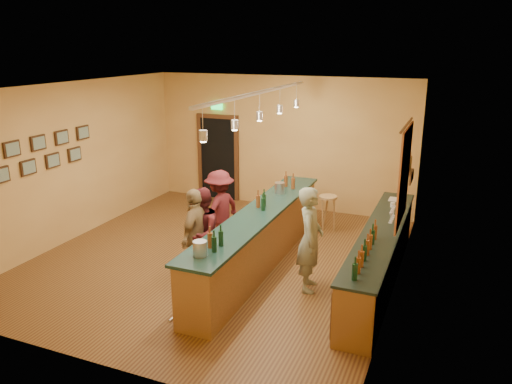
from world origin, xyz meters
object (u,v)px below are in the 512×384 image
at_px(customer_c, 220,209).
at_px(back_counter, 380,255).
at_px(customer_a, 202,234).
at_px(bartender, 310,239).
at_px(bar_stool, 328,202).
at_px(tasting_bar, 259,235).
at_px(customer_b, 196,235).

bearing_deg(customer_c, back_counter, 98.86).
xyz_separation_m(back_counter, customer_a, (-2.87, -0.97, 0.32)).
bearing_deg(bartender, back_counter, -69.24).
distance_m(customer_c, bar_stool, 2.42).
distance_m(tasting_bar, customer_b, 1.21).
xyz_separation_m(tasting_bar, customer_c, (-1.06, 0.55, 0.18)).
xyz_separation_m(customer_b, customer_c, (-0.27, 1.43, -0.03)).
bearing_deg(back_counter, customer_a, -161.42).
bearing_deg(bartender, customer_b, 88.84).
height_order(bartender, customer_c, bartender).
relative_size(tasting_bar, customer_c, 3.25).
distance_m(back_counter, customer_b, 3.12).
distance_m(bartender, bar_stool, 2.74).
distance_m(bartender, customer_a, 1.86).
relative_size(back_counter, customer_a, 2.84).
relative_size(customer_a, customer_c, 1.02).
bearing_deg(tasting_bar, bartender, -24.58).
bearing_deg(back_counter, bar_stool, 125.20).
xyz_separation_m(customer_a, bar_stool, (1.45, 2.99, -0.15)).
height_order(tasting_bar, customer_c, customer_c).
xyz_separation_m(bartender, customer_b, (-1.89, -0.38, -0.06)).
bearing_deg(bar_stool, tasting_bar, -107.61).
distance_m(back_counter, customer_a, 3.05).
bearing_deg(customer_c, customer_a, 28.69).
height_order(back_counter, customer_c, customer_c).
distance_m(customer_b, bar_stool, 3.43).
bearing_deg(customer_a, customer_c, 179.20).
xyz_separation_m(tasting_bar, bar_stool, (0.70, 2.20, 0.04)).
relative_size(customer_b, bar_stool, 2.05).
bearing_deg(bar_stool, back_counter, -54.80).
bearing_deg(customer_c, bar_stool, 148.64).
relative_size(customer_a, bar_stool, 2.02).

